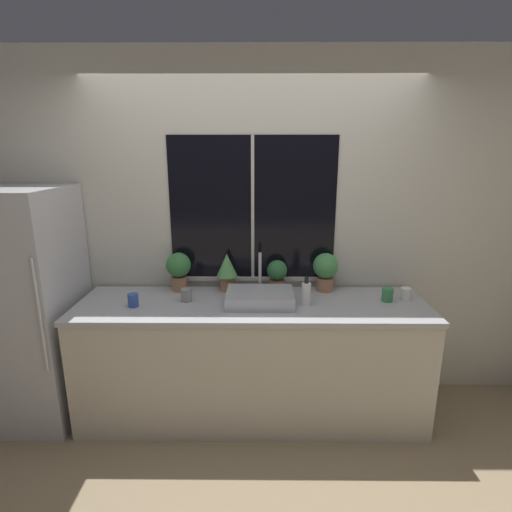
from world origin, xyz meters
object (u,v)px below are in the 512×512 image
object	(u,v)px
sink	(260,297)
potted_plant_center_left	(227,269)
soap_bottle	(306,293)
mug_blue	(133,300)
mug_grey	(186,295)
refrigerator	(26,307)
potted_plant_far_right	(326,269)
mug_green	(387,295)
potted_plant_far_left	(179,268)
mug_white	(405,294)
potted_plant_center_right	(277,274)

from	to	relation	value
sink	potted_plant_center_left	size ratio (longest dim) A/B	1.61
soap_bottle	mug_blue	size ratio (longest dim) A/B	2.20
mug_grey	refrigerator	bearing A→B (deg)	-179.05
potted_plant_far_right	mug_green	distance (m)	0.49
potted_plant_far_right	mug_grey	size ratio (longest dim) A/B	3.18
sink	mug_grey	bearing A→B (deg)	176.04
soap_bottle	mug_grey	xyz separation A→B (m)	(-0.86, 0.05, -0.04)
potted_plant_center_left	mug_grey	world-z (taller)	potted_plant_center_left
potted_plant_far_left	soap_bottle	distance (m)	1.01
potted_plant_center_left	mug_white	distance (m)	1.34
sink	potted_plant_far_right	distance (m)	0.59
mug_green	soap_bottle	bearing A→B (deg)	-173.38
soap_bottle	mug_blue	bearing A→B (deg)	-177.65
refrigerator	mug_white	distance (m)	2.78
potted_plant_far_left	mug_green	world-z (taller)	potted_plant_far_left
mug_green	mug_grey	size ratio (longest dim) A/B	1.03
sink	mug_grey	world-z (taller)	sink
sink	soap_bottle	distance (m)	0.33
potted_plant_center_right	mug_green	world-z (taller)	potted_plant_center_right
refrigerator	potted_plant_far_left	xyz separation A→B (m)	(1.08, 0.26, 0.22)
potted_plant_far_left	mug_green	distance (m)	1.58
potted_plant_center_right	potted_plant_far_right	distance (m)	0.38
potted_plant_center_right	mug_green	bearing A→B (deg)	-15.68
sink	mug_green	world-z (taller)	sink
potted_plant_center_right	soap_bottle	size ratio (longest dim) A/B	1.19
refrigerator	mug_green	size ratio (longest dim) A/B	17.76
sink	potted_plant_center_left	distance (m)	0.40
refrigerator	sink	distance (m)	1.71
potted_plant_far_right	mug_blue	world-z (taller)	potted_plant_far_right
mug_blue	potted_plant_far_right	bearing A→B (deg)	13.76
potted_plant_far_left	potted_plant_center_right	distance (m)	0.77
mug_blue	potted_plant_far_left	bearing A→B (deg)	52.86
mug_white	potted_plant_center_left	bearing A→B (deg)	171.33
soap_bottle	mug_green	world-z (taller)	soap_bottle
sink	mug_blue	bearing A→B (deg)	-175.68
sink	potted_plant_far_left	size ratio (longest dim) A/B	1.58
mug_blue	mug_green	bearing A→B (deg)	3.77
refrigerator	mug_green	xyz separation A→B (m)	(2.64, 0.03, 0.09)
potted_plant_far_left	potted_plant_far_right	bearing A→B (deg)	0.00
refrigerator	mug_white	bearing A→B (deg)	1.16
potted_plant_far_right	mug_grey	distance (m)	1.08
mug_grey	mug_white	xyz separation A→B (m)	(1.60, 0.04, -0.00)
soap_bottle	potted_plant_far_right	bearing A→B (deg)	58.21
potted_plant_center_right	mug_blue	distance (m)	1.08
mug_green	mug_grey	world-z (taller)	mug_green
mug_grey	mug_green	bearing A→B (deg)	0.60
potted_plant_far_right	potted_plant_center_right	bearing A→B (deg)	-180.00
potted_plant_far_left	mug_grey	distance (m)	0.29
potted_plant_center_left	potted_plant_center_right	bearing A→B (deg)	0.00
potted_plant_center_left	mug_blue	distance (m)	0.73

